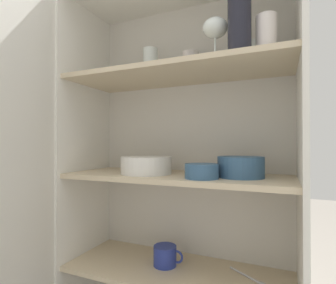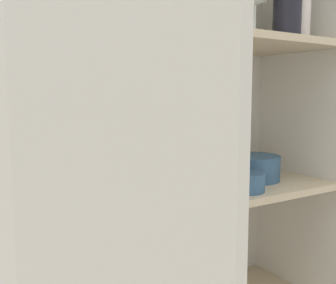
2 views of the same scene
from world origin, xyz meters
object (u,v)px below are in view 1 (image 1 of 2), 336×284
Objects in this scene: wine_bottle at (239,17)px; plate_stack_white at (146,165)px; serving_bowl_small at (202,170)px; mixing_bowl_large at (241,166)px; coffee_mug_primary at (165,256)px.

wine_bottle is 0.65m from plate_stack_white.
wine_bottle is at bearing -6.88° from serving_bowl_small.
coffee_mug_primary is (-0.31, 0.01, -0.39)m from mixing_bowl_large.
mixing_bowl_large is at bearing 36.71° from serving_bowl_small.
wine_bottle is 1.37× the size of plate_stack_white.
serving_bowl_small is at bearing -143.29° from mixing_bowl_large.
serving_bowl_small reaches higher than coffee_mug_primary.
mixing_bowl_large is 0.15m from serving_bowl_small.
mixing_bowl_large is at bearing -1.91° from coffee_mug_primary.
serving_bowl_small is (-0.14, 0.02, -0.52)m from wine_bottle.
coffee_mug_primary is (-0.32, 0.12, -0.90)m from wine_bottle.
plate_stack_white is (-0.39, 0.07, -0.51)m from wine_bottle.
plate_stack_white is 0.39m from coffee_mug_primary.
serving_bowl_small is at bearing -28.52° from coffee_mug_primary.
wine_bottle is 0.54m from serving_bowl_small.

